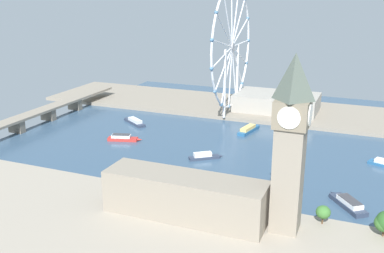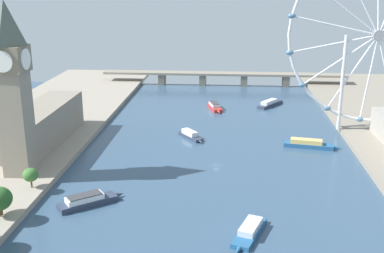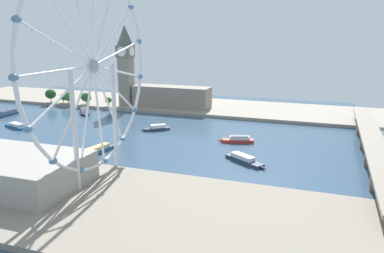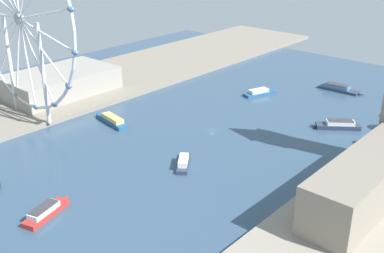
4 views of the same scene
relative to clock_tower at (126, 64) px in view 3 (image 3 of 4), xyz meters
The scene contains 15 objects.
ground_plane 110.44m from the clock_tower, 15.30° to the left, with size 416.70×416.70×0.00m, color #334C66.
riverbank_left 58.91m from the clock_tower, 135.51° to the left, with size 90.00×520.00×3.00m, color gray.
clock_tower is the anchor object (origin of this frame).
parliament_block 59.61m from the clock_tower, 97.78° to the left, with size 22.00×82.48×21.78m, color gray.
tree_row_embankment 73.97m from the clock_tower, 79.75° to the right, with size 13.83×83.21×14.56m.
ferris_wheel 212.21m from the clock_tower, 24.73° to the left, with size 111.28×3.20×115.53m.
riverside_hall 225.62m from the clock_tower, 13.28° to the left, with size 47.19×75.98×15.30m, color gray.
river_bridge 256.70m from the clock_tower, 67.66° to the left, with size 228.70×14.25×11.68m.
tour_boat_0 167.78m from the clock_tower, 21.50° to the left, with size 34.00×11.58×5.03m.
tour_boat_1 115.28m from the clock_tower, 42.14° to the left, with size 17.80×22.04×4.81m.
tour_boat_2 129.12m from the clock_tower, 22.72° to the right, with size 15.01×29.32×4.29m.
tour_boat_3 125.97m from the clock_tower, 51.81° to the right, with size 35.14×9.14×4.93m.
tour_boat_4 176.01m from the clock_tower, 57.49° to the left, with size 12.82×27.02×5.11m.
tour_boat_5 66.22m from the clock_tower, 32.45° to the right, with size 27.20×22.57×5.31m.
tour_boat_6 212.42m from the clock_tower, 49.46° to the left, with size 22.80×30.51×4.78m.
Camera 3 is at (267.08, 177.52, 80.76)m, focal length 36.00 mm.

